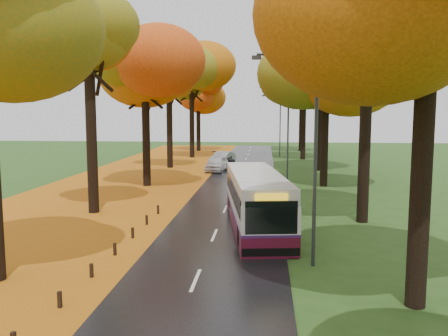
# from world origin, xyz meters

# --- Properties ---
(road) EXTENTS (6.50, 90.00, 0.04)m
(road) POSITION_xyz_m (0.00, 25.00, 0.02)
(road) COLOR black
(road) RESTS_ON ground
(centre_line) EXTENTS (0.12, 90.00, 0.01)m
(centre_line) POSITION_xyz_m (0.00, 25.00, 0.04)
(centre_line) COLOR silver
(centre_line) RESTS_ON road
(leaf_verge) EXTENTS (12.00, 90.00, 0.02)m
(leaf_verge) POSITION_xyz_m (-9.00, 25.00, 0.01)
(leaf_verge) COLOR #934D0D
(leaf_verge) RESTS_ON ground
(leaf_drift) EXTENTS (0.90, 90.00, 0.01)m
(leaf_drift) POSITION_xyz_m (-3.05, 25.00, 0.04)
(leaf_drift) COLOR orange
(leaf_drift) RESTS_ON road
(trees_left) EXTENTS (9.20, 74.00, 13.88)m
(trees_left) POSITION_xyz_m (-7.18, 27.06, 9.53)
(trees_left) COLOR black
(trees_left) RESTS_ON ground
(trees_right) EXTENTS (9.30, 74.20, 13.96)m
(trees_right) POSITION_xyz_m (7.19, 26.91, 9.69)
(trees_right) COLOR black
(trees_right) RESTS_ON ground
(bollard_row) EXTENTS (0.11, 23.51, 0.52)m
(bollard_row) POSITION_xyz_m (-3.70, 4.70, 0.26)
(bollard_row) COLOR black
(bollard_row) RESTS_ON ground
(streetlamp_near) EXTENTS (2.45, 0.18, 8.00)m
(streetlamp_near) POSITION_xyz_m (3.95, 8.00, 4.71)
(streetlamp_near) COLOR #333538
(streetlamp_near) RESTS_ON ground
(streetlamp_mid) EXTENTS (2.45, 0.18, 8.00)m
(streetlamp_mid) POSITION_xyz_m (3.95, 30.00, 4.71)
(streetlamp_mid) COLOR #333538
(streetlamp_mid) RESTS_ON ground
(streetlamp_far) EXTENTS (2.45, 0.18, 8.00)m
(streetlamp_far) POSITION_xyz_m (3.95, 52.00, 4.71)
(streetlamp_far) COLOR #333538
(streetlamp_far) RESTS_ON ground
(bus) EXTENTS (3.76, 10.62, 2.74)m
(bus) POSITION_xyz_m (1.92, 13.73, 1.47)
(bus) COLOR #510C22
(bus) RESTS_ON road
(car_white) EXTENTS (2.18, 4.44, 1.46)m
(car_white) POSITION_xyz_m (-2.34, 35.68, 0.77)
(car_white) COLOR silver
(car_white) RESTS_ON road
(car_silver) EXTENTS (2.69, 4.72, 1.47)m
(car_silver) POSITION_xyz_m (-2.25, 40.81, 0.78)
(car_silver) COLOR #95979C
(car_silver) RESTS_ON road
(car_dark) EXTENTS (3.16, 4.93, 1.33)m
(car_dark) POSITION_xyz_m (-2.25, 41.51, 0.70)
(car_dark) COLOR black
(car_dark) RESTS_ON road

